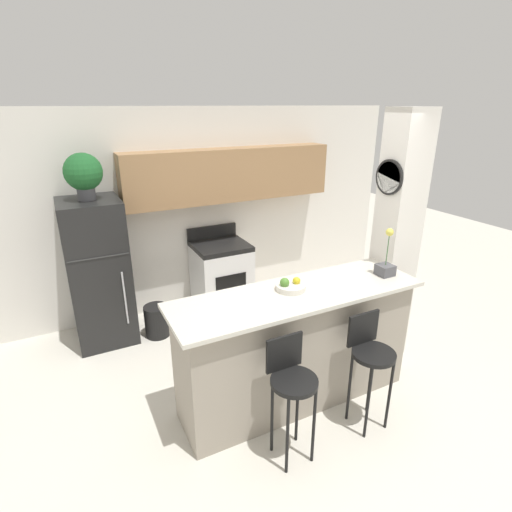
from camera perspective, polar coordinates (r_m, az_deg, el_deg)
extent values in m
plane|color=beige|center=(3.99, 5.47, -19.37)|extent=(14.00, 14.00, 0.00)
cube|color=white|center=(5.28, -7.44, 6.52)|extent=(5.60, 0.06, 2.55)
cube|color=#9E754C|center=(5.12, -3.70, 11.54)|extent=(2.69, 0.32, 0.64)
cube|color=silver|center=(5.07, -6.20, 9.93)|extent=(0.75, 0.28, 0.12)
cube|color=white|center=(4.25, 19.32, 1.95)|extent=(0.36, 0.32, 2.55)
cylinder|color=black|center=(3.96, 18.49, 10.62)|extent=(0.02, 0.33, 0.33)
cylinder|color=white|center=(3.96, 18.42, 10.62)|extent=(0.01, 0.29, 0.29)
cube|color=gray|center=(3.67, 5.76, -13.07)|extent=(2.10, 0.55, 1.06)
cube|color=beige|center=(3.39, 6.09, -5.41)|extent=(2.22, 0.67, 0.04)
cube|color=black|center=(4.87, -21.16, -5.03)|extent=(0.63, 0.69, 1.11)
cube|color=black|center=(4.59, -22.48, 4.23)|extent=(0.63, 0.69, 0.52)
cube|color=#333333|center=(4.34, -21.55, -0.23)|extent=(0.60, 0.01, 0.01)
cylinder|color=#B2B2B7|center=(4.54, -18.20, -5.76)|extent=(0.02, 0.02, 0.61)
cube|color=white|center=(5.26, -4.94, -3.25)|extent=(0.68, 0.63, 0.85)
cube|color=black|center=(5.09, -5.10, 1.42)|extent=(0.68, 0.63, 0.06)
cube|color=black|center=(5.32, -6.33, 3.48)|extent=(0.68, 0.04, 0.16)
cube|color=black|center=(4.98, -3.57, -4.15)|extent=(0.41, 0.01, 0.27)
cylinder|color=black|center=(3.03, 5.48, -17.44)|extent=(0.35, 0.35, 0.03)
cube|color=black|center=(3.03, 4.05, -13.58)|extent=(0.30, 0.02, 0.28)
cylinder|color=black|center=(3.15, 4.51, -24.32)|extent=(0.02, 0.02, 0.68)
cylinder|color=black|center=(3.24, 8.25, -22.87)|extent=(0.02, 0.02, 0.68)
cylinder|color=black|center=(3.29, 2.30, -21.85)|extent=(0.02, 0.02, 0.68)
cylinder|color=black|center=(3.38, 5.91, -20.57)|extent=(0.02, 0.02, 0.68)
cylinder|color=black|center=(3.42, 16.47, -13.30)|extent=(0.35, 0.35, 0.03)
cube|color=black|center=(3.42, 15.05, -9.95)|extent=(0.30, 0.02, 0.28)
cylinder|color=black|center=(3.50, 15.71, -19.61)|extent=(0.02, 0.02, 0.68)
cylinder|color=black|center=(3.63, 18.52, -18.26)|extent=(0.02, 0.02, 0.68)
cylinder|color=black|center=(3.63, 13.21, -17.70)|extent=(0.02, 0.02, 0.68)
cylinder|color=black|center=(3.75, 16.01, -16.49)|extent=(0.02, 0.02, 0.68)
cylinder|color=#4C4C51|center=(4.52, -23.07, 8.29)|extent=(0.18, 0.18, 0.15)
sphere|color=#1E5B28|center=(4.48, -23.46, 10.97)|extent=(0.38, 0.38, 0.38)
cube|color=#4C4C51|center=(3.86, 17.95, -1.91)|extent=(0.14, 0.14, 0.10)
cylinder|color=#386633|center=(3.79, 18.27, 0.83)|extent=(0.01, 0.01, 0.29)
sphere|color=#DBCC4C|center=(3.74, 18.56, 3.25)|extent=(0.07, 0.07, 0.07)
cylinder|color=silver|center=(3.41, 4.97, -4.45)|extent=(0.25, 0.25, 0.05)
sphere|color=gold|center=(3.42, 5.81, -3.55)|extent=(0.07, 0.07, 0.07)
sphere|color=#4C7F2D|center=(3.37, 4.11, -3.81)|extent=(0.08, 0.08, 0.08)
cylinder|color=black|center=(4.88, -13.98, -8.98)|extent=(0.28, 0.28, 0.38)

